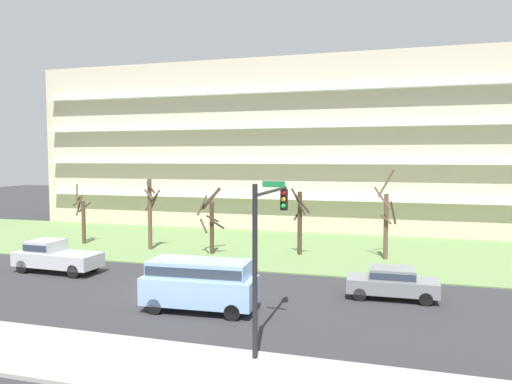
{
  "coord_description": "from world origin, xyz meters",
  "views": [
    {
      "loc": [
        10.96,
        -22.12,
        7.05
      ],
      "look_at": [
        2.76,
        6.0,
        4.95
      ],
      "focal_mm": 33.87,
      "sensor_mm": 36.0,
      "label": 1
    }
  ],
  "objects_px": {
    "tree_center": "(211,222)",
    "tree_far_left": "(83,217)",
    "pickup_silver_near_left": "(55,256)",
    "sedan_gray_center_left": "(392,281)",
    "tree_left": "(150,212)",
    "traffic_signal_mast": "(267,234)",
    "van_blue_center_right": "(199,281)",
    "tree_far_right": "(386,221)",
    "tree_right": "(300,220)"
  },
  "relations": [
    {
      "from": "sedan_gray_center_left",
      "to": "traffic_signal_mast",
      "type": "xyz_separation_m",
      "value": [
        -4.47,
        -7.5,
        3.32
      ]
    },
    {
      "from": "tree_far_left",
      "to": "pickup_silver_near_left",
      "type": "bearing_deg",
      "value": -63.83
    },
    {
      "from": "tree_left",
      "to": "sedan_gray_center_left",
      "type": "xyz_separation_m",
      "value": [
        17.78,
        -8.03,
        -2.06
      ]
    },
    {
      "from": "tree_center",
      "to": "tree_right",
      "type": "distance_m",
      "value": 6.42
    },
    {
      "from": "pickup_silver_near_left",
      "to": "sedan_gray_center_left",
      "type": "height_order",
      "value": "pickup_silver_near_left"
    },
    {
      "from": "tree_far_left",
      "to": "van_blue_center_right",
      "type": "distance_m",
      "value": 20.57
    },
    {
      "from": "traffic_signal_mast",
      "to": "van_blue_center_right",
      "type": "bearing_deg",
      "value": 143.15
    },
    {
      "from": "tree_right",
      "to": "traffic_signal_mast",
      "type": "bearing_deg",
      "value": -83.08
    },
    {
      "from": "tree_far_right",
      "to": "sedan_gray_center_left",
      "type": "height_order",
      "value": "tree_far_right"
    },
    {
      "from": "pickup_silver_near_left",
      "to": "sedan_gray_center_left",
      "type": "xyz_separation_m",
      "value": [
        19.99,
        -0.01,
        -0.14
      ]
    },
    {
      "from": "traffic_signal_mast",
      "to": "tree_left",
      "type": "bearing_deg",
      "value": 130.62
    },
    {
      "from": "tree_far_left",
      "to": "pickup_silver_near_left",
      "type": "height_order",
      "value": "tree_far_left"
    },
    {
      "from": "tree_left",
      "to": "tree_far_right",
      "type": "distance_m",
      "value": 17.31
    },
    {
      "from": "van_blue_center_right",
      "to": "pickup_silver_near_left",
      "type": "bearing_deg",
      "value": 155.8
    },
    {
      "from": "tree_left",
      "to": "van_blue_center_right",
      "type": "bearing_deg",
      "value": -53.36
    },
    {
      "from": "tree_far_right",
      "to": "sedan_gray_center_left",
      "type": "relative_size",
      "value": 1.4
    },
    {
      "from": "tree_far_left",
      "to": "traffic_signal_mast",
      "type": "xyz_separation_m",
      "value": [
        19.78,
        -16.17,
        1.99
      ]
    },
    {
      "from": "sedan_gray_center_left",
      "to": "van_blue_center_right",
      "type": "xyz_separation_m",
      "value": [
        -8.47,
        -4.5,
        0.52
      ]
    },
    {
      "from": "pickup_silver_near_left",
      "to": "sedan_gray_center_left",
      "type": "relative_size",
      "value": 1.24
    },
    {
      "from": "tree_far_right",
      "to": "traffic_signal_mast",
      "type": "height_order",
      "value": "tree_far_right"
    },
    {
      "from": "tree_center",
      "to": "traffic_signal_mast",
      "type": "distance_m",
      "value": 17.48
    },
    {
      "from": "tree_far_right",
      "to": "tree_center",
      "type": "bearing_deg",
      "value": -173.0
    },
    {
      "from": "tree_far_left",
      "to": "tree_far_right",
      "type": "relative_size",
      "value": 0.79
    },
    {
      "from": "sedan_gray_center_left",
      "to": "tree_left",
      "type": "bearing_deg",
      "value": -25.5
    },
    {
      "from": "tree_center",
      "to": "tree_far_left",
      "type": "bearing_deg",
      "value": 175.6
    },
    {
      "from": "tree_far_left",
      "to": "sedan_gray_center_left",
      "type": "xyz_separation_m",
      "value": [
        24.25,
        -8.67,
        -1.34
      ]
    },
    {
      "from": "van_blue_center_right",
      "to": "tree_right",
      "type": "bearing_deg",
      "value": 78.96
    },
    {
      "from": "tree_right",
      "to": "pickup_silver_near_left",
      "type": "xyz_separation_m",
      "value": [
        -13.5,
        -9.16,
        -1.53
      ]
    },
    {
      "from": "tree_center",
      "to": "van_blue_center_right",
      "type": "distance_m",
      "value": 13.05
    },
    {
      "from": "tree_left",
      "to": "tree_far_right",
      "type": "relative_size",
      "value": 0.87
    },
    {
      "from": "tree_far_left",
      "to": "tree_far_right",
      "type": "bearing_deg",
      "value": 1.49
    },
    {
      "from": "tree_right",
      "to": "traffic_signal_mast",
      "type": "height_order",
      "value": "traffic_signal_mast"
    },
    {
      "from": "tree_far_left",
      "to": "tree_left",
      "type": "height_order",
      "value": "tree_left"
    },
    {
      "from": "tree_far_right",
      "to": "traffic_signal_mast",
      "type": "bearing_deg",
      "value": -103.24
    },
    {
      "from": "traffic_signal_mast",
      "to": "tree_far_right",
      "type": "bearing_deg",
      "value": 76.76
    },
    {
      "from": "pickup_silver_near_left",
      "to": "traffic_signal_mast",
      "type": "relative_size",
      "value": 0.89
    },
    {
      "from": "tree_far_left",
      "to": "van_blue_center_right",
      "type": "xyz_separation_m",
      "value": [
        15.78,
        -13.17,
        -0.81
      ]
    },
    {
      "from": "pickup_silver_near_left",
      "to": "van_blue_center_right",
      "type": "relative_size",
      "value": 1.04
    },
    {
      "from": "van_blue_center_right",
      "to": "traffic_signal_mast",
      "type": "bearing_deg",
      "value": -39.68
    },
    {
      "from": "tree_center",
      "to": "tree_right",
      "type": "height_order",
      "value": "tree_right"
    },
    {
      "from": "pickup_silver_near_left",
      "to": "traffic_signal_mast",
      "type": "distance_m",
      "value": 17.53
    },
    {
      "from": "sedan_gray_center_left",
      "to": "van_blue_center_right",
      "type": "relative_size",
      "value": 0.84
    },
    {
      "from": "tree_far_right",
      "to": "traffic_signal_mast",
      "type": "relative_size",
      "value": 1.01
    },
    {
      "from": "tree_left",
      "to": "tree_center",
      "type": "distance_m",
      "value": 5.06
    },
    {
      "from": "tree_right",
      "to": "traffic_signal_mast",
      "type": "xyz_separation_m",
      "value": [
        2.02,
        -16.67,
        1.65
      ]
    },
    {
      "from": "tree_far_right",
      "to": "van_blue_center_right",
      "type": "relative_size",
      "value": 1.18
    },
    {
      "from": "pickup_silver_near_left",
      "to": "sedan_gray_center_left",
      "type": "bearing_deg",
      "value": -177.47
    },
    {
      "from": "tree_far_right",
      "to": "sedan_gray_center_left",
      "type": "bearing_deg",
      "value": -86.8
    },
    {
      "from": "pickup_silver_near_left",
      "to": "traffic_signal_mast",
      "type": "bearing_deg",
      "value": 156.75
    },
    {
      "from": "tree_far_right",
      "to": "pickup_silver_near_left",
      "type": "relative_size",
      "value": 1.13
    }
  ]
}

